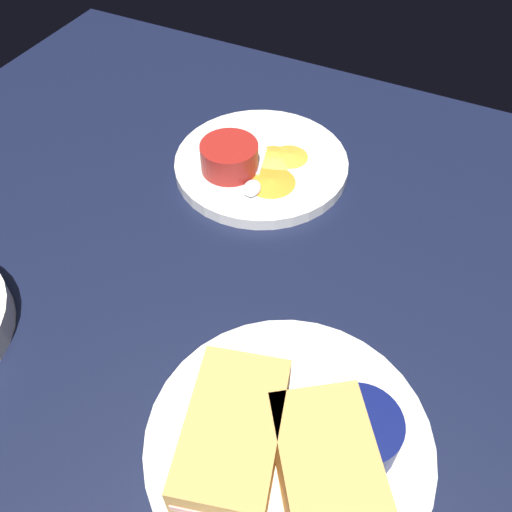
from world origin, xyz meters
TOP-DOWN VIEW (x-y plane):
  - ground_plane at (0.00, 0.00)cm, footprint 110.00×110.00cm
  - plate_sandwich_main at (-6.69, -13.98)cm, footprint 25.26×25.26cm
  - sandwich_half_near at (-9.31, -9.96)cm, footprint 14.62×10.73cm
  - sandwich_half_far at (-8.86, -18.26)cm, footprint 15.00×13.70cm
  - ramekin_dark_sauce at (-4.37, -19.17)cm, footprint 7.11×7.11cm
  - spoon_by_dark_ramekin at (-5.32, -13.64)cm, footprint 3.16×9.96cm
  - plate_chips_companion at (26.69, 4.95)cm, footprint 23.03×23.03cm
  - ramekin_light_gravy at (23.24, 7.83)cm, footprint 7.44×7.44cm
  - spoon_by_gravy_ramekin at (21.97, 3.68)cm, footprint 9.90×4.01cm
  - plantain_chip_scatter at (26.14, 2.46)cm, footprint 13.25×8.59cm

SIDE VIEW (x-z plane):
  - ground_plane at x=0.00cm, z-range -3.00..0.00cm
  - plate_sandwich_main at x=-6.69cm, z-range 0.00..1.60cm
  - plate_chips_companion at x=26.69cm, z-range 0.00..1.60cm
  - plantain_chip_scatter at x=26.14cm, z-range 1.60..2.20cm
  - spoon_by_dark_ramekin at x=-5.32cm, z-range 1.56..2.36cm
  - spoon_by_gravy_ramekin at x=21.97cm, z-range 1.56..2.36cm
  - ramekin_light_gravy at x=23.24cm, z-range 1.74..5.48cm
  - ramekin_dark_sauce at x=-4.37cm, z-range 1.75..5.82cm
  - sandwich_half_near at x=-9.31cm, z-range 1.60..6.40cm
  - sandwich_half_far at x=-8.86cm, z-range 1.60..6.40cm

